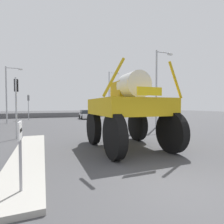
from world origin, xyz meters
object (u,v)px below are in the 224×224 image
Objects in this scene: streetlight_far_left at (8,91)px; streetlight_far_right at (110,93)px; traffic_signal_far_left at (28,102)px; lane_arrow_sign at (20,143)px; streetlight_near_right at (158,85)px; traffic_signal_near_left at (16,94)px; oversize_sprayer at (129,110)px; traffic_signal_near_right at (136,98)px; sedan_ahead at (86,115)px.

streetlight_far_right is (15.15, 3.10, 0.46)m from streetlight_far_left.
traffic_signal_far_left is 13.26m from streetlight_far_right.
streetlight_near_right reaches higher than lane_arrow_sign.
streetlight_far_right is (-0.18, 13.65, 0.09)m from streetlight_near_right.
traffic_signal_near_left reaches higher than lane_arrow_sign.
oversize_sprayer reaches higher than lane_arrow_sign.
traffic_signal_near_left is at bearing -88.48° from traffic_signal_far_left.
lane_arrow_sign is at bearing -137.97° from streetlight_near_right.
oversize_sprayer is 0.73× the size of streetlight_far_left.
streetlight_near_right is at bearing 26.65° from traffic_signal_near_right.
oversize_sprayer is 0.65× the size of streetlight_far_right.
traffic_signal_far_left is 0.55× the size of streetlight_far_left.
streetlight_far_right reaches higher than sedan_ahead.
streetlight_far_left is at bearing 99.87° from lane_arrow_sign.
traffic_signal_near_right is 0.55× the size of streetlight_far_left.
streetlight_near_right reaches higher than traffic_signal_near_right.
streetlight_near_right is (11.66, 10.51, 3.11)m from lane_arrow_sign.
traffic_signal_far_left is (-8.97, 0.46, 2.20)m from sedan_ahead.
streetlight_far_right reaches higher than oversize_sprayer.
traffic_signal_far_left is at bearing 16.46° from oversize_sprayer.
traffic_signal_near_left reaches higher than sedan_ahead.
sedan_ahead is 0.58× the size of streetlight_far_left.
streetlight_near_right is (6.86, 6.94, 2.40)m from oversize_sprayer.
traffic_signal_near_left is at bearing 155.21° from sedan_ahead.
oversize_sprayer is 21.66m from sedan_ahead.
lane_arrow_sign is at bearing 166.44° from sedan_ahead.
sedan_ahead is at bearing -2.93° from traffic_signal_far_left.
traffic_signal_near_right reaches higher than sedan_ahead.
lane_arrow_sign is 6.03m from oversize_sprayer.
traffic_signal_near_left is at bearing -172.13° from streetlight_near_right.
traffic_signal_near_left is 0.52× the size of streetlight_near_right.
traffic_signal_far_left is at bearing 89.88° from sedan_ahead.
traffic_signal_near_right is 15.86m from streetlight_far_right.
streetlight_near_right is 0.97× the size of streetlight_far_right.
sedan_ahead is 12.19m from streetlight_far_left.
traffic_signal_near_right is at bearing -32.64° from oversize_sprayer.
sedan_ahead is (2.55, 21.47, -1.35)m from oversize_sprayer.
streetlight_far_left reaches higher than traffic_signal_near_right.
sedan_ahead is (7.36, 25.04, -0.63)m from lane_arrow_sign.
traffic_signal_near_left is 1.05× the size of traffic_signal_far_left.
streetlight_far_right is at bearing -17.83° from oversize_sprayer.
streetlight_far_left is 0.88× the size of streetlight_far_right.
streetlight_near_right is (3.53, 1.77, 1.53)m from traffic_signal_near_right.
lane_arrow_sign is at bearing -80.13° from streetlight_far_left.
oversize_sprayer is 19.54m from streetlight_far_left.
traffic_signal_far_left is at bearing 131.52° from streetlight_near_right.
oversize_sprayer is at bearing -40.85° from traffic_signal_near_left.
traffic_signal_far_left is 20.08m from streetlight_near_right.
traffic_signal_far_left is (-0.44, 16.76, -0.14)m from traffic_signal_near_left.
lane_arrow_sign is at bearing -82.41° from traffic_signal_near_left.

